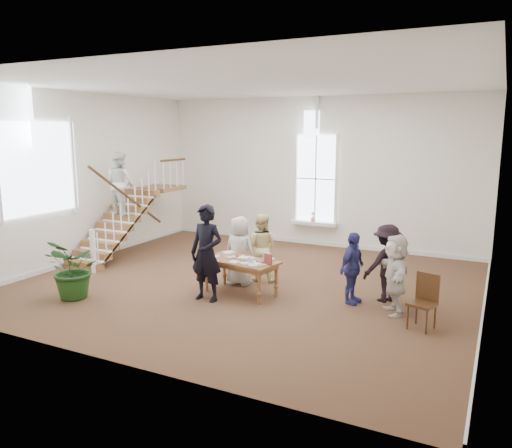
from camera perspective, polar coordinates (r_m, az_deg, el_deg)
The scene contains 12 objects.
ground at distance 11.69m, azimuth -0.80°, elevation -6.76°, with size 10.00×10.00×0.00m, color #4A331D.
room_shell at distance 15.50m, azimuth 6.64°, elevation -0.94°, with size 10.49×10.00×10.00m.
staircase at distance 14.37m, azimuth -15.01°, elevation 2.78°, with size 1.10×4.10×2.92m.
library_table at distance 10.74m, azimuth -1.65°, elevation -4.54°, with size 1.74×1.08×0.83m.
police_officer at distance 10.35m, azimuth -5.67°, elevation -3.32°, with size 0.74×0.48×2.02m, color black.
elderly_woman at distance 11.40m, azimuth -1.89°, elevation -3.07°, with size 0.78×0.50×1.59m, color beige.
person_yellow at distance 11.70m, azimuth 0.57°, elevation -2.69°, with size 0.78×0.60×1.60m, color beige.
woman_cluster_a at distance 10.36m, azimuth 10.93°, elevation -4.98°, with size 0.87×0.36×1.48m, color navy.
woman_cluster_b at distance 10.63m, azimuth 14.73°, elevation -4.36°, with size 1.05×0.60×1.62m, color black.
woman_cluster_c at distance 9.97m, azimuth 15.64°, elevation -5.56°, with size 1.45×0.46×1.57m, color silver.
floor_plant at distance 11.13m, azimuth -20.04°, elevation -4.87°, with size 1.16×1.00×1.28m, color #183B13.
side_chair at distance 9.48m, azimuth 18.70°, elevation -8.01°, with size 0.54×0.54×1.00m.
Camera 1 is at (5.11, -9.91, 3.50)m, focal length 35.00 mm.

